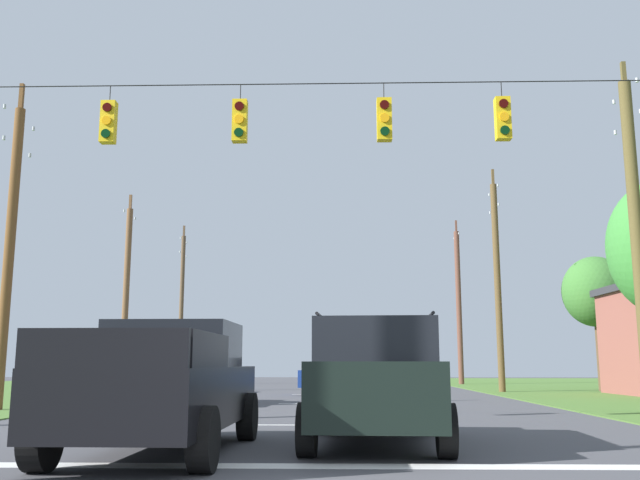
# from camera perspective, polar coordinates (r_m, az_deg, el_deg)

# --- Properties ---
(stop_bar_stripe) EXTENTS (13.55, 0.45, 0.01)m
(stop_bar_stripe) POSITION_cam_1_polar(r_m,az_deg,el_deg) (9.42, -3.00, -18.01)
(stop_bar_stripe) COLOR white
(stop_bar_stripe) RESTS_ON ground
(lane_dash_0) EXTENTS (2.50, 0.15, 0.01)m
(lane_dash_0) POSITION_cam_1_polar(r_m,az_deg,el_deg) (15.37, -1.21, -14.92)
(lane_dash_0) COLOR white
(lane_dash_0) RESTS_ON ground
(lane_dash_1) EXTENTS (2.50, 0.15, 0.01)m
(lane_dash_1) POSITION_cam_1_polar(r_m,az_deg,el_deg) (23.29, -0.27, -13.27)
(lane_dash_1) COLOR white
(lane_dash_1) RESTS_ON ground
(lane_dash_2) EXTENTS (2.50, 0.15, 0.01)m
(lane_dash_2) POSITION_cam_1_polar(r_m,az_deg,el_deg) (29.98, 0.13, -12.55)
(lane_dash_2) COLOR white
(lane_dash_2) RESTS_ON ground
(lane_dash_3) EXTENTS (2.50, 0.15, 0.01)m
(lane_dash_3) POSITION_cam_1_polar(r_m,az_deg,el_deg) (37.68, 0.42, -12.04)
(lane_dash_3) COLOR white
(lane_dash_3) RESTS_ON ground
(lane_dash_4) EXTENTS (2.50, 0.15, 0.01)m
(lane_dash_4) POSITION_cam_1_polar(r_m,az_deg,el_deg) (42.44, 0.54, -11.82)
(lane_dash_4) COLOR white
(lane_dash_4) RESTS_ON ground
(overhead_signal_span) EXTENTS (16.00, 0.31, 7.74)m
(overhead_signal_span) POSITION_cam_1_polar(r_m,az_deg,el_deg) (14.82, -1.62, 1.87)
(overhead_signal_span) COLOR brown
(overhead_signal_span) RESTS_ON ground
(pickup_truck) EXTENTS (2.35, 5.43, 1.95)m
(pickup_truck) POSITION_cam_1_polar(r_m,az_deg,el_deg) (10.91, -12.60, -11.62)
(pickup_truck) COLOR black
(pickup_truck) RESTS_ON ground
(suv_black) EXTENTS (2.43, 4.90, 2.05)m
(suv_black) POSITION_cam_1_polar(r_m,az_deg,el_deg) (11.68, 4.60, -11.24)
(suv_black) COLOR black
(suv_black) RESTS_ON ground
(distant_car_crossing_white) EXTENTS (2.24, 4.41, 1.52)m
(distant_car_crossing_white) POSITION_cam_1_polar(r_m,az_deg,el_deg) (23.27, -9.81, -11.19)
(distant_car_crossing_white) COLOR silver
(distant_car_crossing_white) RESTS_ON ground
(distant_car_oncoming) EXTENTS (4.45, 2.34, 1.52)m
(distant_car_oncoming) POSITION_cam_1_polar(r_m,az_deg,el_deg) (29.27, 2.68, -11.06)
(distant_car_oncoming) COLOR navy
(distant_car_oncoming) RESTS_ON ground
(distant_car_far_parked) EXTENTS (4.36, 2.14, 1.52)m
(distant_car_far_parked) POSITION_cam_1_polar(r_m,az_deg,el_deg) (32.35, -11.78, -10.77)
(distant_car_far_parked) COLOR navy
(distant_car_far_parked) RESTS_ON ground
(utility_pole_mid_right) EXTENTS (0.33, 1.78, 9.59)m
(utility_pole_mid_right) POSITION_cam_1_polar(r_m,az_deg,el_deg) (20.39, 24.52, 0.49)
(utility_pole_mid_right) COLOR brown
(utility_pole_mid_right) RESTS_ON ground
(utility_pole_far_right) EXTENTS (0.30, 1.90, 10.41)m
(utility_pole_far_right) POSITION_cam_1_polar(r_m,az_deg,el_deg) (33.30, 14.35, -3.16)
(utility_pole_far_right) COLOR brown
(utility_pole_far_right) RESTS_ON ground
(utility_pole_near_left) EXTENTS (0.33, 1.88, 10.31)m
(utility_pole_near_left) POSITION_cam_1_polar(r_m,az_deg,el_deg) (44.63, 11.31, -5.21)
(utility_pole_near_left) COLOR brown
(utility_pole_near_left) RESTS_ON ground
(utility_pole_far_left) EXTENTS (0.29, 1.99, 9.60)m
(utility_pole_far_left) POSITION_cam_1_polar(r_m,az_deg,el_deg) (22.00, -24.09, -0.30)
(utility_pole_far_left) COLOR brown
(utility_pole_far_left) RESTS_ON ground
(utility_pole_distant_right) EXTENTS (0.29, 1.83, 9.26)m
(utility_pole_distant_right) POSITION_cam_1_polar(r_m,az_deg,el_deg) (33.82, -15.63, -4.35)
(utility_pole_distant_right) COLOR brown
(utility_pole_distant_right) RESTS_ON ground
(utility_pole_distant_left) EXTENTS (0.27, 1.99, 10.02)m
(utility_pole_distant_left) POSITION_cam_1_polar(r_m,az_deg,el_deg) (44.91, -11.29, -5.11)
(utility_pole_distant_left) COLOR brown
(utility_pole_distant_left) RESTS_ON ground
(tree_roadside_right) EXTENTS (3.08, 3.08, 6.32)m
(tree_roadside_right) POSITION_cam_1_polar(r_m,az_deg,el_deg) (35.54, 21.66, -3.99)
(tree_roadside_right) COLOR brown
(tree_roadside_right) RESTS_ON ground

